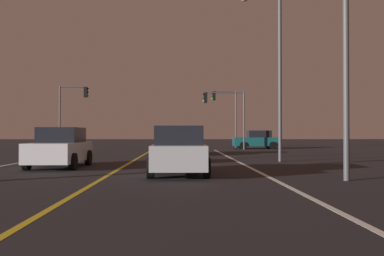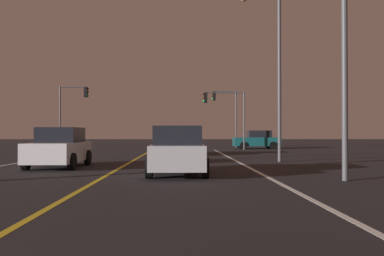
# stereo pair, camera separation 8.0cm
# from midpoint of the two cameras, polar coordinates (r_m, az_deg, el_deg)

# --- Properties ---
(lane_edge_right) EXTENTS (0.16, 41.24, 0.01)m
(lane_edge_right) POSITION_cam_midpoint_polar(r_m,az_deg,el_deg) (15.77, 9.16, -5.98)
(lane_edge_right) COLOR silver
(lane_edge_right) RESTS_ON ground
(lane_center_divider) EXTENTS (0.16, 41.24, 0.01)m
(lane_center_divider) POSITION_cam_midpoint_polar(r_m,az_deg,el_deg) (15.71, -10.76, -5.99)
(lane_center_divider) COLOR gold
(lane_center_divider) RESTS_ON ground
(car_lead_same_lane) EXTENTS (2.02, 4.30, 1.70)m
(car_lead_same_lane) POSITION_cam_midpoint_polar(r_m,az_deg,el_deg) (14.67, -1.81, -3.18)
(car_lead_same_lane) COLOR black
(car_lead_same_lane) RESTS_ON ground
(car_oncoming) EXTENTS (2.02, 4.30, 1.70)m
(car_oncoming) POSITION_cam_midpoint_polar(r_m,az_deg,el_deg) (18.60, -17.53, -2.62)
(car_oncoming) COLOR black
(car_oncoming) RESTS_ON ground
(car_crossing_side) EXTENTS (4.30, 2.02, 1.70)m
(car_crossing_side) POSITION_cam_midpoint_polar(r_m,az_deg,el_deg) (39.32, 8.96, -1.62)
(car_crossing_side) COLOR black
(car_crossing_side) RESTS_ON ground
(car_ahead_far) EXTENTS (2.02, 4.30, 1.70)m
(car_ahead_far) POSITION_cam_midpoint_polar(r_m,az_deg,el_deg) (28.20, -1.47, -1.99)
(car_ahead_far) COLOR black
(car_ahead_far) RESTS_ON ground
(traffic_light_near_right) EXTENTS (3.72, 0.36, 5.08)m
(traffic_light_near_right) POSITION_cam_midpoint_polar(r_m,az_deg,el_deg) (36.82, 4.40, 2.98)
(traffic_light_near_right) COLOR #4C4C51
(traffic_light_near_right) RESTS_ON ground
(traffic_light_near_left) EXTENTS (2.57, 0.36, 5.54)m
(traffic_light_near_left) POSITION_cam_midpoint_polar(r_m,az_deg,el_deg) (37.85, -15.85, 3.29)
(traffic_light_near_left) COLOR #4C4C51
(traffic_light_near_left) RESTS_ON ground
(traffic_light_far_right) EXTENTS (2.54, 0.36, 5.74)m
(traffic_light_far_right) POSITION_cam_midpoint_polar(r_m,az_deg,el_deg) (42.38, 4.57, 3.02)
(traffic_light_far_right) COLOR #4C4C51
(traffic_light_far_right) RESTS_ON ground
(street_lamp_right_near) EXTENTS (2.80, 0.44, 7.56)m
(street_lamp_right_near) POSITION_cam_midpoint_polar(r_m,az_deg,el_deg) (13.78, 17.55, 13.74)
(street_lamp_right_near) COLOR #4C4C51
(street_lamp_right_near) RESTS_ON ground
(street_lamp_right_far) EXTENTS (2.13, 0.44, 8.67)m
(street_lamp_right_far) POSITION_cam_midpoint_polar(r_m,az_deg,el_deg) (22.00, 10.81, 9.73)
(street_lamp_right_far) COLOR #4C4C51
(street_lamp_right_far) RESTS_ON ground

